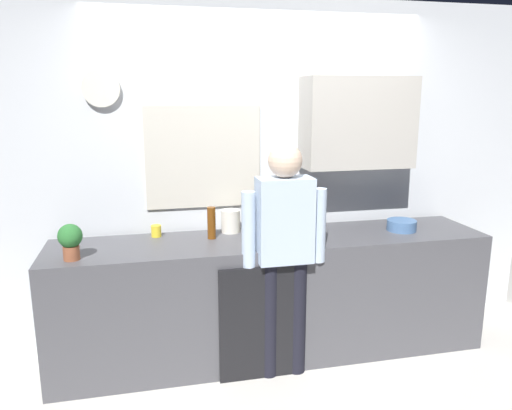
# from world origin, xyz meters

# --- Properties ---
(ground_plane) EXTENTS (8.00, 8.00, 0.00)m
(ground_plane) POSITION_xyz_m (0.00, 0.00, 0.00)
(ground_plane) COLOR silver
(kitchen_counter) EXTENTS (3.14, 0.64, 0.89)m
(kitchen_counter) POSITION_xyz_m (0.00, 0.30, 0.45)
(kitchen_counter) COLOR #4C4C51
(kitchen_counter) RESTS_ON ground_plane
(dishwasher_panel) EXTENTS (0.56, 0.02, 0.80)m
(dishwasher_panel) POSITION_xyz_m (-0.17, -0.03, 0.40)
(dishwasher_panel) COLOR black
(dishwasher_panel) RESTS_ON ground_plane
(back_wall_assembly) EXTENTS (4.74, 0.42, 2.60)m
(back_wall_assembly) POSITION_xyz_m (0.08, 0.70, 1.35)
(back_wall_assembly) COLOR silver
(back_wall_assembly) RESTS_ON ground_plane
(coffee_maker) EXTENTS (0.20, 0.20, 0.33)m
(coffee_maker) POSITION_xyz_m (-0.03, 0.11, 1.04)
(coffee_maker) COLOR black
(coffee_maker) RESTS_ON kitchen_counter
(bottle_olive_oil) EXTENTS (0.06, 0.06, 0.25)m
(bottle_olive_oil) POSITION_xyz_m (-0.07, 0.48, 1.02)
(bottle_olive_oil) COLOR olive
(bottle_olive_oil) RESTS_ON kitchen_counter
(bottle_red_vinegar) EXTENTS (0.06, 0.06, 0.22)m
(bottle_red_vinegar) POSITION_xyz_m (0.15, 0.53, 1.00)
(bottle_red_vinegar) COLOR maroon
(bottle_red_vinegar) RESTS_ON kitchen_counter
(bottle_amber_beer) EXTENTS (0.06, 0.06, 0.23)m
(bottle_amber_beer) POSITION_xyz_m (-0.43, 0.39, 1.01)
(bottle_amber_beer) COLOR brown
(bottle_amber_beer) RESTS_ON kitchen_counter
(cup_yellow_cup) EXTENTS (0.07, 0.07, 0.08)m
(cup_yellow_cup) POSITION_xyz_m (-0.81, 0.52, 0.93)
(cup_yellow_cup) COLOR yellow
(cup_yellow_cup) RESTS_ON kitchen_counter
(mixing_bowl) EXTENTS (0.22, 0.22, 0.08)m
(mixing_bowl) POSITION_xyz_m (1.01, 0.28, 0.93)
(mixing_bowl) COLOR #4C72A5
(mixing_bowl) RESTS_ON kitchen_counter
(potted_plant) EXTENTS (0.15, 0.15, 0.23)m
(potted_plant) POSITION_xyz_m (-1.34, 0.12, 1.02)
(potted_plant) COLOR #9E5638
(potted_plant) RESTS_ON kitchen_counter
(storage_canister) EXTENTS (0.14, 0.14, 0.17)m
(storage_canister) POSITION_xyz_m (-0.27, 0.52, 0.98)
(storage_canister) COLOR silver
(storage_canister) RESTS_ON kitchen_counter
(person_at_sink) EXTENTS (0.57, 0.22, 1.60)m
(person_at_sink) POSITION_xyz_m (0.00, 0.00, 0.95)
(person_at_sink) COLOR black
(person_at_sink) RESTS_ON ground_plane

